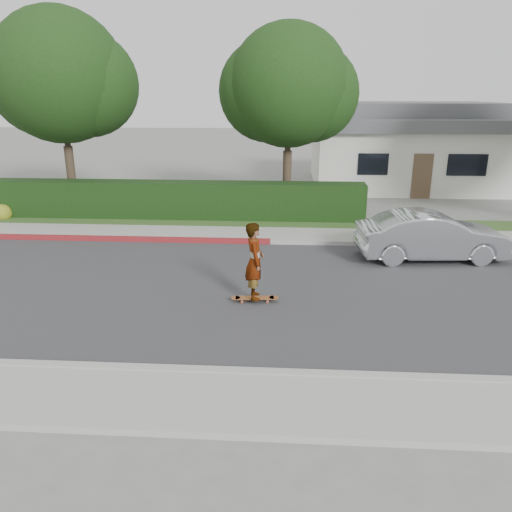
# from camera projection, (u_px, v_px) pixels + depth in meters

# --- Properties ---
(ground) EXTENTS (120.00, 120.00, 0.00)m
(ground) POSITION_uv_depth(u_px,v_px,m) (226.00, 289.00, 12.76)
(ground) COLOR slate
(ground) RESTS_ON ground
(road) EXTENTS (60.00, 8.00, 0.01)m
(road) POSITION_uv_depth(u_px,v_px,m) (226.00, 289.00, 12.76)
(road) COLOR #2D2D30
(road) RESTS_ON ground
(curb_near) EXTENTS (60.00, 0.20, 0.15)m
(curb_near) POSITION_uv_depth(u_px,v_px,m) (198.00, 372.00, 8.85)
(curb_near) COLOR #9E9E99
(curb_near) RESTS_ON ground
(sidewalk_near) EXTENTS (60.00, 1.60, 0.12)m
(sidewalk_near) POSITION_uv_depth(u_px,v_px,m) (188.00, 403.00, 8.01)
(sidewalk_near) COLOR gray
(sidewalk_near) RESTS_ON ground
(curb_far) EXTENTS (60.00, 0.20, 0.15)m
(curb_far) POSITION_uv_depth(u_px,v_px,m) (241.00, 241.00, 16.63)
(curb_far) COLOR #9E9E99
(curb_far) RESTS_ON ground
(curb_red_section) EXTENTS (12.00, 0.21, 0.15)m
(curb_red_section) POSITION_uv_depth(u_px,v_px,m) (94.00, 238.00, 16.93)
(curb_red_section) COLOR maroon
(curb_red_section) RESTS_ON ground
(sidewalk_far) EXTENTS (60.00, 1.60, 0.12)m
(sidewalk_far) POSITION_uv_depth(u_px,v_px,m) (243.00, 234.00, 17.48)
(sidewalk_far) COLOR gray
(sidewalk_far) RESTS_ON ground
(planting_strip) EXTENTS (60.00, 1.60, 0.10)m
(planting_strip) POSITION_uv_depth(u_px,v_px,m) (247.00, 223.00, 19.00)
(planting_strip) COLOR #2D4C1E
(planting_strip) RESTS_ON ground
(hedge) EXTENTS (15.00, 1.00, 1.50)m
(hedge) POSITION_uv_depth(u_px,v_px,m) (172.00, 201.00, 19.54)
(hedge) COLOR black
(hedge) RESTS_ON ground
(tree_left) EXTENTS (5.99, 5.21, 8.00)m
(tree_left) POSITION_uv_depth(u_px,v_px,m) (62.00, 80.00, 19.81)
(tree_left) COLOR #33261C
(tree_left) RESTS_ON ground
(tree_center) EXTENTS (5.66, 4.84, 7.44)m
(tree_center) POSITION_uv_depth(u_px,v_px,m) (288.00, 89.00, 19.85)
(tree_center) COLOR #33261C
(tree_center) RESTS_ON ground
(house) EXTENTS (10.60, 8.60, 4.30)m
(house) POSITION_uv_depth(u_px,v_px,m) (409.00, 145.00, 26.79)
(house) COLOR beige
(house) RESTS_ON ground
(skateboard) EXTENTS (1.16, 0.32, 0.11)m
(skateboard) POSITION_uv_depth(u_px,v_px,m) (255.00, 298.00, 11.96)
(skateboard) COLOR #B05030
(skateboard) RESTS_ON ground
(skateboarder) EXTENTS (0.54, 0.73, 1.85)m
(skateboarder) POSITION_uv_depth(u_px,v_px,m) (255.00, 261.00, 11.67)
(skateboarder) COLOR white
(skateboarder) RESTS_ON skateboard
(car_silver) EXTENTS (4.50, 1.89, 1.44)m
(car_silver) POSITION_uv_depth(u_px,v_px,m) (432.00, 236.00, 14.85)
(car_silver) COLOR #B5B6BC
(car_silver) RESTS_ON ground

